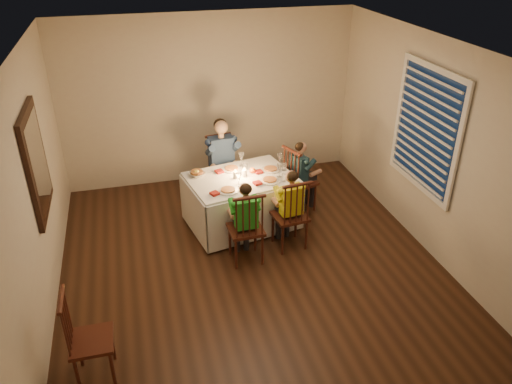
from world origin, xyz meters
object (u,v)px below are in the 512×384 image
object	(u,v)px
chair_extra	(99,374)
child_yellow	(289,245)
dining_table	(241,191)
adult	(224,199)
child_teal	(299,208)
chair_near_left	(246,259)
chair_end	(299,208)
child_green	(246,259)
chair_near_right	(289,245)
chair_adult	(224,199)
serving_bowl	(197,174)

from	to	relation	value
chair_extra	child_yellow	world-z (taller)	child_yellow
dining_table	adult	size ratio (longest dim) A/B	1.23
child_teal	chair_near_left	bearing A→B (deg)	113.88
chair_end	child_teal	bearing A→B (deg)	-0.00
dining_table	child_green	distance (m)	0.98
chair_near_right	adult	xyz separation A→B (m)	(-0.57, 1.43, 0.00)
chair_adult	chair_near_left	bearing A→B (deg)	-97.53
chair_near_right	chair_adult	bearing A→B (deg)	-74.77
chair_end	chair_extra	xyz separation A→B (m)	(-2.81, -2.41, 0.00)
child_teal	serving_bowl	bearing A→B (deg)	70.03
child_green	child_yellow	distance (m)	0.63
child_green	child_teal	distance (m)	1.46
chair_near_left	chair_end	size ratio (longest dim) A/B	1.00
chair_end	serving_bowl	world-z (taller)	serving_bowl
chair_near_left	serving_bowl	distance (m)	1.32
chair_near_right	chair_end	xyz separation A→B (m)	(0.44, 0.86, 0.00)
chair_near_left	chair_near_right	distance (m)	0.63
chair_near_left	chair_extra	size ratio (longest dim) A/B	1.04
child_green	chair_end	bearing A→B (deg)	-137.52
chair_end	serving_bowl	distance (m)	1.65
child_yellow	child_teal	distance (m)	0.96
chair_extra	child_teal	distance (m)	3.70
chair_end	serving_bowl	xyz separation A→B (m)	(-1.46, -0.00, 0.75)
chair_adult	child_yellow	world-z (taller)	child_yellow
chair_near_right	serving_bowl	size ratio (longest dim) A/B	4.69
dining_table	child_yellow	size ratio (longest dim) A/B	1.44
child_yellow	child_teal	xyz separation A→B (m)	(0.44, 0.86, 0.00)
chair_end	chair_near_left	bearing A→B (deg)	113.88
chair_adult	chair_near_left	size ratio (longest dim) A/B	1.00
dining_table	chair_end	world-z (taller)	dining_table
child_yellow	chair_near_left	bearing A→B (deg)	7.62
chair_extra	child_yellow	bearing A→B (deg)	-56.42
chair_extra	adult	world-z (taller)	adult
child_green	child_teal	bearing A→B (deg)	-137.52
chair_near_right	serving_bowl	world-z (taller)	serving_bowl
chair_extra	child_green	xyz separation A→B (m)	(1.76, 1.39, 0.00)
dining_table	serving_bowl	bearing A→B (deg)	149.97
chair_near_right	chair_end	world-z (taller)	same
chair_near_left	adult	xyz separation A→B (m)	(0.04, 1.58, 0.00)
adult	child_green	xyz separation A→B (m)	(-0.04, -1.58, 0.00)
dining_table	chair_near_left	bearing A→B (deg)	-110.52
serving_bowl	child_green	bearing A→B (deg)	-67.62
child_yellow	serving_bowl	world-z (taller)	serving_bowl
chair_extra	dining_table	bearing A→B (deg)	-40.23
chair_near_right	chair_end	size ratio (longest dim) A/B	1.00
dining_table	child_yellow	distance (m)	0.96
chair_near_right	child_yellow	xyz separation A→B (m)	(0.00, 0.00, 0.00)
chair_end	chair_adult	bearing A→B (deg)	40.21
chair_adult	child_teal	distance (m)	1.16
adult	child_teal	size ratio (longest dim) A/B	1.20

